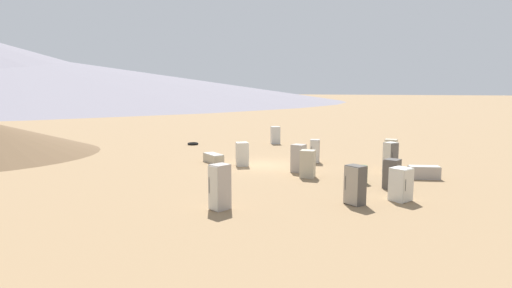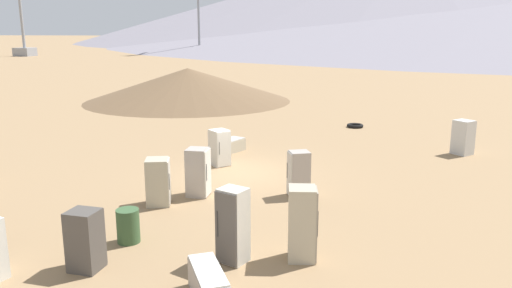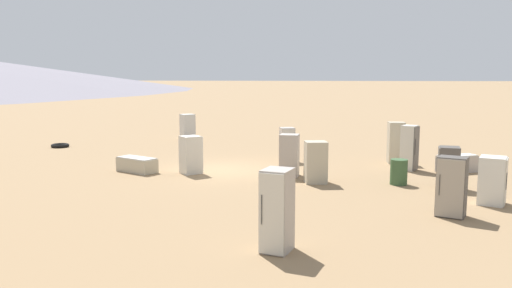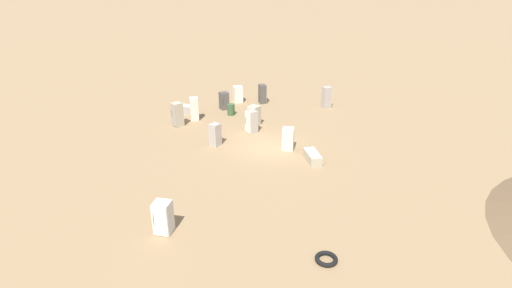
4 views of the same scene
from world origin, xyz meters
name	(u,v)px [view 1 (image 1 of 4)]	position (x,y,z in m)	size (l,w,h in m)	color
ground_plane	(265,165)	(0.00, 0.00, 0.00)	(1000.00, 1000.00, 0.00)	#937551
mountain_ridge_0	(8,77)	(-217.19, 78.86, 12.39)	(352.87, 352.87, 24.79)	gray
discarded_fridge_0	(355,185)	(8.29, -5.45, 0.85)	(0.91, 0.81, 1.70)	#4C4742
discarded_fridge_1	(275,135)	(-5.17, 9.50, 0.80)	(1.09, 1.09, 1.60)	silver
discarded_fridge_2	(242,154)	(-1.07, -1.06, 0.77)	(1.02, 1.03, 1.54)	beige
discarded_fridge_3	(390,159)	(7.68, 1.67, 0.95)	(0.81, 0.83, 1.90)	beige
discarded_fridge_4	(315,151)	(2.29, 2.69, 0.79)	(0.83, 0.88, 1.59)	#A89E93
discarded_fridge_5	(308,164)	(4.08, -1.74, 0.78)	(0.96, 0.94, 1.55)	#B2A88E
discarded_fridge_6	(299,158)	(2.94, -0.73, 0.84)	(0.74, 0.76, 1.68)	#A89E93
discarded_fridge_7	(213,158)	(-3.37, -1.26, 0.31)	(1.93, 1.38, 0.61)	#B2A88E
discarded_fridge_8	(392,174)	(8.75, -1.70, 0.74)	(0.75, 0.75, 1.49)	#4C4742
discarded_fridge_9	(391,154)	(7.20, 3.34, 0.94)	(0.79, 0.80, 1.89)	#B2A88E
discarded_fridge_10	(220,187)	(4.00, -9.33, 0.94)	(0.73, 0.84, 1.88)	#A89E93
discarded_fridge_11	(424,172)	(9.57, 1.60, 0.36)	(1.74, 1.32, 0.73)	#A89E93
discarded_fridge_12	(401,184)	(9.74, -3.72, 0.74)	(0.97, 0.98, 1.49)	silver
scrap_tire	(193,144)	(-10.91, 4.58, 0.10)	(0.98, 0.98, 0.20)	black
rusty_barrel	(361,174)	(7.09, -1.40, 0.47)	(0.62, 0.62, 0.93)	#385633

